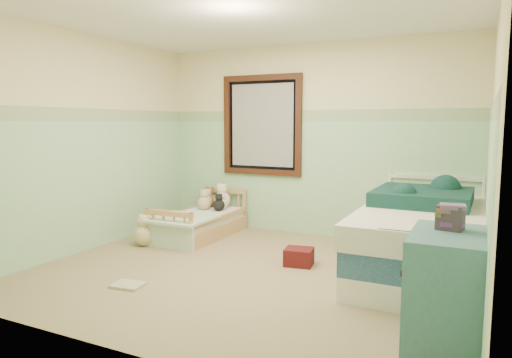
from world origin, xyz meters
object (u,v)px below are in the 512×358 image
at_px(plush_floor_cream, 158,232).
at_px(toddler_bed_frame, 200,229).
at_px(twin_bed_frame, 422,263).
at_px(dresser, 446,288).
at_px(red_pillow, 299,257).
at_px(floor_book, 128,285).
at_px(plush_floor_tan, 145,235).

bearing_deg(plush_floor_cream, toddler_bed_frame, 58.80).
bearing_deg(toddler_bed_frame, plush_floor_cream, -121.20).
relative_size(twin_bed_frame, dresser, 2.89).
bearing_deg(plush_floor_cream, red_pillow, -3.36).
relative_size(plush_floor_cream, floor_book, 0.92).
bearing_deg(toddler_bed_frame, floor_book, -76.50).
distance_m(plush_floor_tan, twin_bed_frame, 3.17).
distance_m(toddler_bed_frame, plush_floor_tan, 0.78).
relative_size(toddler_bed_frame, plush_floor_tan, 5.32).
bearing_deg(twin_bed_frame, dresser, -77.84).
relative_size(plush_floor_tan, dresser, 0.35).
xyz_separation_m(plush_floor_cream, floor_book, (0.75, -1.40, -0.12)).
height_order(toddler_bed_frame, dresser, dresser).
bearing_deg(red_pillow, toddler_bed_frame, 159.56).
bearing_deg(plush_floor_cream, floor_book, -61.73).
distance_m(plush_floor_cream, twin_bed_frame, 3.12).
xyz_separation_m(twin_bed_frame, red_pillow, (-1.19, -0.26, -0.02)).
relative_size(plush_floor_tan, red_pillow, 0.91).
xyz_separation_m(red_pillow, floor_book, (-1.17, -1.29, -0.08)).
bearing_deg(dresser, twin_bed_frame, 102.16).
bearing_deg(red_pillow, dresser, -37.66).
bearing_deg(dresser, floor_book, -177.15).
relative_size(plush_floor_cream, dresser, 0.34).
bearing_deg(twin_bed_frame, plush_floor_cream, -177.33).
bearing_deg(plush_floor_tan, dresser, -17.04).
height_order(plush_floor_tan, dresser, dresser).
distance_m(toddler_bed_frame, red_pillow, 1.73).
distance_m(red_pillow, floor_book, 1.74).
relative_size(toddler_bed_frame, twin_bed_frame, 0.64).
relative_size(plush_floor_cream, plush_floor_tan, 0.98).
bearing_deg(floor_book, dresser, -4.12).
bearing_deg(red_pillow, floor_book, -132.30).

